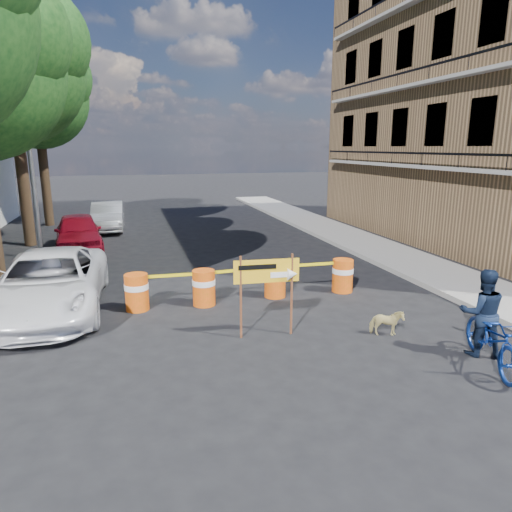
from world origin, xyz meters
TOP-DOWN VIEW (x-y plane):
  - ground at (0.00, 0.00)m, footprint 120.00×120.00m
  - sidewalk_east at (6.20, 6.00)m, footprint 2.40×40.00m
  - apartment_building at (12.00, 8.00)m, footprint 8.00×16.00m
  - tree_mid_b at (-6.73, 12.00)m, footprint 5.67×5.40m
  - tree_far at (-6.74, 17.00)m, footprint 5.04×4.80m
  - streetlamp at (-5.93, 9.50)m, footprint 1.25×0.18m
  - barrel_far_left at (-2.81, 3.07)m, footprint 0.58×0.58m
  - barrel_mid_left at (-1.18, 2.99)m, footprint 0.58×0.58m
  - barrel_mid_right at (0.74, 3.13)m, footprint 0.58×0.58m
  - barrel_far_right at (2.66, 3.06)m, footprint 0.58×0.58m
  - detour_sign at (-0.07, 0.69)m, footprint 1.37×0.27m
  - pedestrian at (3.42, -1.22)m, footprint 1.01×0.92m
  - bicycle at (3.27, -1.69)m, footprint 1.00×1.23m
  - dog at (2.20, 0.04)m, footprint 0.74×0.52m
  - suv_white at (-4.80, 3.50)m, footprint 2.48×5.22m
  - sedan_red at (-4.80, 10.55)m, footprint 2.10×4.25m
  - sedan_silver at (-3.87, 14.81)m, footprint 1.46×4.06m

SIDE VIEW (x-z plane):
  - ground at x=0.00m, z-range 0.00..0.00m
  - sidewalk_east at x=6.20m, z-range 0.00..0.15m
  - dog at x=2.20m, z-range 0.00..0.57m
  - barrel_far_left at x=-2.81m, z-range 0.02..0.92m
  - barrel_mid_left at x=-1.18m, z-range 0.02..0.92m
  - barrel_mid_right at x=0.74m, z-range 0.02..0.92m
  - barrel_far_right at x=2.66m, z-range 0.02..0.92m
  - sedan_silver at x=-3.87m, z-range 0.00..1.33m
  - sedan_red at x=-4.80m, z-range 0.00..1.39m
  - suv_white at x=-4.80m, z-range 0.00..1.44m
  - pedestrian at x=3.42m, z-range 0.00..1.69m
  - bicycle at x=3.27m, z-range 0.00..2.02m
  - detour_sign at x=-0.07m, z-range 0.40..2.16m
  - streetlamp at x=-5.93m, z-range 0.38..8.38m
  - apartment_building at x=12.00m, z-range 0.00..12.00m
  - tree_far at x=-6.74m, z-range 1.80..10.64m
  - tree_mid_b at x=-6.73m, z-range 1.90..11.53m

